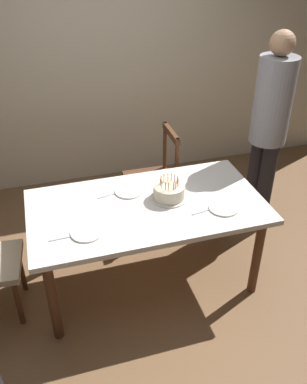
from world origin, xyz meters
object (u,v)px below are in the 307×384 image
at_px(dining_table, 147,214).
at_px(plate_near_guest, 224,208).
at_px(person_guest, 269,124).
at_px(plate_far_side, 129,191).
at_px(birthday_cake, 169,192).
at_px(chair_spindle_back, 153,180).
at_px(plate_near_celebrant, 87,232).

bearing_deg(dining_table, plate_near_guest, -21.80).
height_order(plate_near_guest, person_guest, person_guest).
bearing_deg(plate_far_side, birthday_cake, -32.97).
distance_m(birthday_cake, chair_spindle_back, 0.83).
height_order(plate_far_side, chair_spindle_back, chair_spindle_back).
xyz_separation_m(plate_near_guest, person_guest, (0.71, 0.68, 0.29)).
bearing_deg(person_guest, birthday_cake, -157.50).
distance_m(dining_table, person_guest, 1.37).
bearing_deg(birthday_cake, plate_near_guest, -35.57).
relative_size(plate_far_side, person_guest, 0.12).
xyz_separation_m(plate_near_guest, chair_spindle_back, (-0.24, 0.99, -0.30)).
bearing_deg(person_guest, plate_near_guest, -136.43).
relative_size(plate_near_celebrant, plate_far_side, 1.00).
relative_size(birthday_cake, plate_near_celebrant, 1.27).
bearing_deg(plate_near_guest, chair_spindle_back, 103.79).
xyz_separation_m(dining_table, plate_far_side, (-0.09, 0.21, 0.09)).
xyz_separation_m(chair_spindle_back, person_guest, (0.95, -0.31, 0.58)).
height_order(plate_near_celebrant, chair_spindle_back, chair_spindle_back).
xyz_separation_m(plate_far_side, person_guest, (1.32, 0.26, 0.29)).
relative_size(plate_near_celebrant, person_guest, 0.12).
relative_size(birthday_cake, plate_far_side, 1.27).
height_order(dining_table, plate_near_celebrant, plate_near_celebrant).
height_order(chair_spindle_back, person_guest, person_guest).
distance_m(plate_far_side, person_guest, 1.37).
xyz_separation_m(dining_table, plate_near_celebrant, (-0.48, -0.21, 0.09)).
bearing_deg(plate_far_side, plate_near_celebrant, -133.15).
distance_m(birthday_cake, person_guest, 1.16).
bearing_deg(dining_table, person_guest, 20.88).
height_order(plate_far_side, plate_near_guest, same).
distance_m(plate_near_celebrant, plate_near_guest, 1.00).
relative_size(chair_spindle_back, person_guest, 0.52).
height_order(plate_near_celebrant, person_guest, person_guest).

